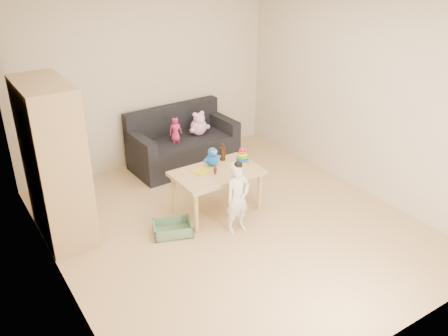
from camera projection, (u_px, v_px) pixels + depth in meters
room at (233, 124)px, 5.18m from camera, size 4.50×4.50×4.50m
wardrobe at (54, 163)px, 5.20m from camera, size 0.51×1.01×1.82m
sofa at (184, 152)px, 7.17m from camera, size 1.60×0.85×0.44m
play_table at (217, 191)px, 5.92m from camera, size 1.08×0.69×0.56m
storage_bin at (173, 228)px, 5.56m from camera, size 0.54×0.47×0.13m
toddler at (238, 198)px, 5.47m from camera, size 0.32×0.22×0.85m
pink_bear at (199, 125)px, 7.14m from camera, size 0.33×0.30×0.31m
doll at (175, 130)px, 6.89m from camera, size 0.20×0.16×0.36m
ring_stacker at (242, 157)px, 6.01m from camera, size 0.16×0.16×0.19m
brown_bottle at (223, 153)px, 6.06m from camera, size 0.08×0.08×0.22m
blue_plush at (212, 156)px, 5.90m from camera, size 0.24×0.21×0.25m
wooden_figure at (215, 170)px, 5.70m from camera, size 0.05×0.04×0.12m
yellow_book at (201, 171)px, 5.79m from camera, size 0.25×0.25×0.01m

